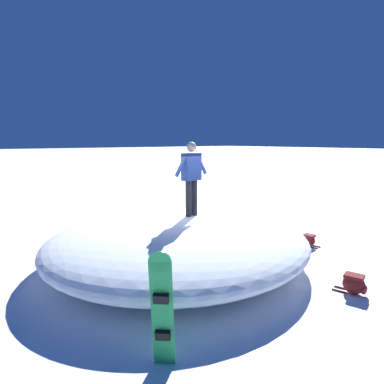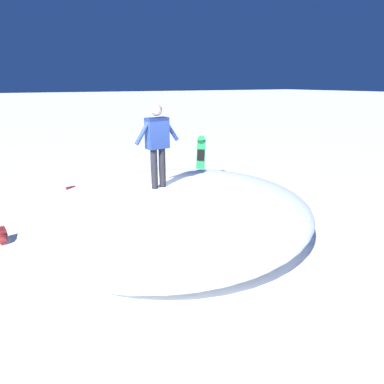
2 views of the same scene
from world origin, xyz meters
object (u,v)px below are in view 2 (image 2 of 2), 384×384
at_px(snowboarder_standing, 157,141).
at_px(snowboard_primary_upright, 201,160).
at_px(backpack_far, 0,236).
at_px(backpack_near, 73,193).

bearing_deg(snowboarder_standing, snowboard_primary_upright, -133.59).
distance_m(snowboarder_standing, backpack_far, 3.87).
xyz_separation_m(snowboarder_standing, backpack_far, (3.14, -1.19, -1.93)).
height_order(snowboarder_standing, snowboard_primary_upright, snowboarder_standing).
bearing_deg(backpack_far, snowboard_primary_upright, -163.91).
bearing_deg(backpack_near, snowboarder_standing, 110.57).
bearing_deg(backpack_near, snowboard_primary_upright, 173.48).
relative_size(backpack_near, backpack_far, 1.23).
bearing_deg(backpack_far, backpack_near, -131.23).
distance_m(backpack_near, backpack_far, 2.87).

